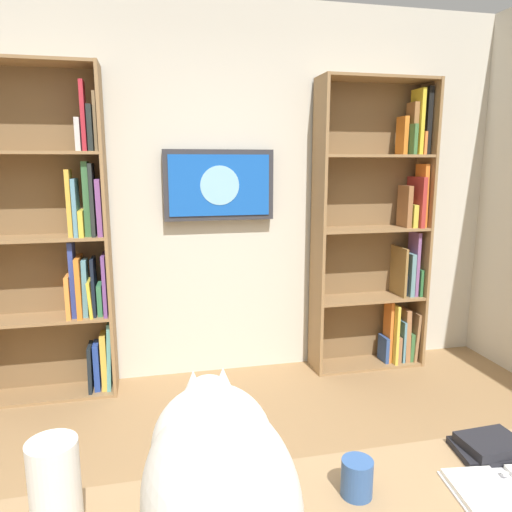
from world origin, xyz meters
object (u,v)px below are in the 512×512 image
object	(u,v)px
bookshelf_right	(57,245)
desk_book_stack	(491,447)
bookshelf_left	(383,234)
cat	(218,479)
wall_mounted_tv	(219,185)
paper_towel_roll	(55,490)
coffee_mug	(357,478)

from	to	relation	value
bookshelf_right	desk_book_stack	bearing A→B (deg)	124.02
bookshelf_left	cat	size ratio (longest dim) A/B	3.51
bookshelf_right	desk_book_stack	world-z (taller)	bookshelf_right
wall_mounted_tv	cat	world-z (taller)	wall_mounted_tv
bookshelf_left	cat	xyz separation A→B (m)	(1.63, 2.46, -0.10)
paper_towel_roll	coffee_mug	bearing A→B (deg)	178.66
bookshelf_left	cat	bearing A→B (deg)	56.54
paper_towel_roll	coffee_mug	size ratio (longest dim) A/B	2.44
coffee_mug	wall_mounted_tv	bearing A→B (deg)	-90.38
paper_towel_roll	coffee_mug	xyz separation A→B (m)	(-0.71, 0.02, -0.07)
wall_mounted_tv	paper_towel_roll	bearing A→B (deg)	73.25
bookshelf_right	coffee_mug	xyz separation A→B (m)	(-1.08, 2.34, -0.24)
bookshelf_right	desk_book_stack	distance (m)	2.75
coffee_mug	bookshelf_right	bearing A→B (deg)	-65.21
paper_towel_roll	desk_book_stack	size ratio (longest dim) A/B	1.08
bookshelf_right	cat	world-z (taller)	bookshelf_right
cat	wall_mounted_tv	bearing A→B (deg)	-98.57
wall_mounted_tv	paper_towel_roll	distance (m)	2.57
bookshelf_left	desk_book_stack	world-z (taller)	bookshelf_left
bookshelf_left	coffee_mug	world-z (taller)	bookshelf_left
paper_towel_roll	coffee_mug	distance (m)	0.71
paper_towel_roll	desk_book_stack	world-z (taller)	paper_towel_roll
bookshelf_left	wall_mounted_tv	world-z (taller)	bookshelf_left
paper_towel_roll	bookshelf_right	bearing A→B (deg)	-80.87
coffee_mug	desk_book_stack	size ratio (longest dim) A/B	0.44
bookshelf_right	wall_mounted_tv	distance (m)	1.16
paper_towel_roll	desk_book_stack	distance (m)	1.16
cat	bookshelf_right	bearing A→B (deg)	-73.80
wall_mounted_tv	desk_book_stack	xyz separation A→B (m)	(-0.43, 2.35, -0.64)
bookshelf_left	coffee_mug	size ratio (longest dim) A/B	22.66
wall_mounted_tv	bookshelf_left	bearing A→B (deg)	176.31
wall_mounted_tv	desk_book_stack	bearing A→B (deg)	100.45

